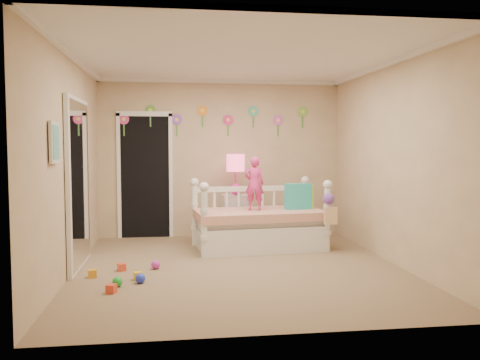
{
  "coord_description": "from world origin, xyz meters",
  "views": [
    {
      "loc": [
        -0.81,
        -6.11,
        1.52
      ],
      "look_at": [
        0.1,
        0.6,
        1.05
      ],
      "focal_mm": 37.57,
      "sensor_mm": 36.0,
      "label": 1
    }
  ],
  "objects": [
    {
      "name": "ceiling",
      "position": [
        0.0,
        0.0,
        2.6
      ],
      "size": [
        4.0,
        4.5,
        0.01
      ],
      "primitive_type": "cube",
      "color": "white",
      "rests_on": "floor"
    },
    {
      "name": "floor",
      "position": [
        0.0,
        0.0,
        0.0
      ],
      "size": [
        4.0,
        4.5,
        0.01
      ],
      "primitive_type": "cube",
      "color": "#7F684C",
      "rests_on": "ground"
    },
    {
      "name": "pillow_lime",
      "position": [
        1.1,
        1.18,
        0.74
      ],
      "size": [
        0.38,
        0.17,
        0.34
      ],
      "primitive_type": "cube",
      "rotation": [
        0.0,
        0.0,
        -0.1
      ],
      "color": "#87C53C",
      "rests_on": "daybed"
    },
    {
      "name": "table_lamp",
      "position": [
        0.2,
        1.84,
        1.16
      ],
      "size": [
        0.3,
        0.3,
        0.65
      ],
      "color": "#DA1D8D",
      "rests_on": "nightstand"
    },
    {
      "name": "closet_doorway",
      "position": [
        -1.25,
        2.23,
        1.03
      ],
      "size": [
        0.9,
        0.04,
        2.07
      ],
      "primitive_type": "cube",
      "color": "black",
      "rests_on": "back_wall"
    },
    {
      "name": "toy_scatter",
      "position": [
        -1.35,
        -0.35,
        0.06
      ],
      "size": [
        0.9,
        1.36,
        0.11
      ],
      "primitive_type": null,
      "rotation": [
        0.0,
        0.0,
        -0.08
      ],
      "color": "#996666",
      "rests_on": "floor"
    },
    {
      "name": "hanging_bag",
      "position": [
        1.35,
        0.6,
        0.62
      ],
      "size": [
        0.2,
        0.16,
        0.36
      ],
      "primitive_type": null,
      "color": "beige",
      "rests_on": "daybed"
    },
    {
      "name": "child",
      "position": [
        0.38,
        1.09,
        0.96
      ],
      "size": [
        0.3,
        0.22,
        0.78
      ],
      "primitive_type": "imported",
      "rotation": [
        0.0,
        0.0,
        3.03
      ],
      "color": "#E83489",
      "rests_on": "daybed"
    },
    {
      "name": "pillow_turquoise",
      "position": [
        1.04,
        1.13,
        0.76
      ],
      "size": [
        0.4,
        0.18,
        0.38
      ],
      "primitive_type": "cube",
      "rotation": [
        0.0,
        0.0,
        0.12
      ],
      "color": "#21A985",
      "rests_on": "daybed"
    },
    {
      "name": "wall_picture",
      "position": [
        -1.97,
        -0.9,
        1.55
      ],
      "size": [
        0.05,
        0.34,
        0.42
      ],
      "primitive_type": "cube",
      "color": "white",
      "rests_on": "left_wall"
    },
    {
      "name": "left_wall",
      "position": [
        -2.0,
        0.0,
        1.3
      ],
      "size": [
        0.01,
        4.5,
        2.6
      ],
      "primitive_type": "cube",
      "color": "tan",
      "rests_on": "floor"
    },
    {
      "name": "crown_molding",
      "position": [
        0.0,
        0.0,
        2.57
      ],
      "size": [
        4.0,
        4.5,
        0.06
      ],
      "primitive_type": null,
      "color": "white",
      "rests_on": "ceiling"
    },
    {
      "name": "mirror_closet",
      "position": [
        -1.96,
        0.3,
        1.05
      ],
      "size": [
        0.07,
        1.3,
        2.1
      ],
      "primitive_type": "cube",
      "color": "white",
      "rests_on": "left_wall"
    },
    {
      "name": "back_wall",
      "position": [
        0.0,
        2.25,
        1.3
      ],
      "size": [
        4.0,
        0.01,
        2.6
      ],
      "primitive_type": "cube",
      "color": "tan",
      "rests_on": "floor"
    },
    {
      "name": "flower_decals",
      "position": [
        -0.09,
        2.24,
        1.94
      ],
      "size": [
        3.4,
        0.02,
        0.5
      ],
      "primitive_type": null,
      "color": "#B2668C",
      "rests_on": "back_wall"
    },
    {
      "name": "nightstand",
      "position": [
        0.2,
        1.84,
        0.36
      ],
      "size": [
        0.46,
        0.36,
        0.73
      ],
      "primitive_type": "cube",
      "rotation": [
        0.0,
        0.0,
        0.07
      ],
      "color": "white",
      "rests_on": "floor"
    },
    {
      "name": "daybed",
      "position": [
        0.45,
        1.12,
        0.51
      ],
      "size": [
        1.98,
        1.2,
        1.02
      ],
      "primitive_type": null,
      "rotation": [
        0.0,
        0.0,
        0.1
      ],
      "color": "white",
      "rests_on": "floor"
    },
    {
      "name": "right_wall",
      "position": [
        2.0,
        0.0,
        1.3
      ],
      "size": [
        0.01,
        4.5,
        2.6
      ],
      "primitive_type": "cube",
      "color": "tan",
      "rests_on": "floor"
    }
  ]
}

